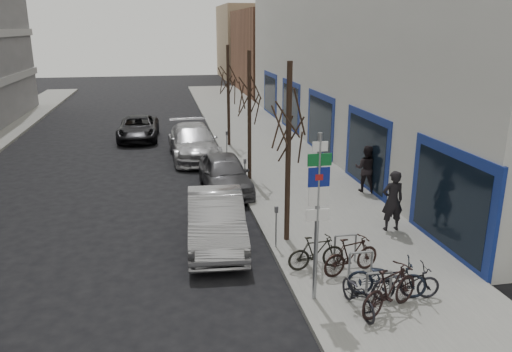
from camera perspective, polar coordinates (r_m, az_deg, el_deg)
name	(u,v)px	position (r m, az deg, el deg)	size (l,w,h in m)	color
ground	(215,314)	(12.07, -4.75, -15.43)	(120.00, 120.00, 0.00)	black
sidewalk_east	(292,178)	(21.84, 4.18, -0.19)	(5.00, 70.00, 0.15)	slate
commercial_building	(481,52)	(31.78, 24.30, 12.74)	(20.00, 32.00, 10.00)	#B7B7B2
brick_building_far	(299,51)	(52.14, 4.93, 14.00)	(12.00, 14.00, 8.00)	brown
tan_building_far	(272,42)	(66.79, 1.81, 15.06)	(13.00, 12.00, 9.00)	#937A5B
highway_sign_pole	(318,208)	(11.41, 7.05, -3.67)	(0.55, 0.10, 4.20)	gray
bike_rack	(361,263)	(13.11, 11.87, -9.69)	(0.66, 2.26, 0.83)	gray
tree_near	(289,111)	(14.32, 3.79, 7.41)	(1.80, 1.80, 5.50)	black
tree_mid	(249,86)	(20.62, -0.77, 10.29)	(1.80, 1.80, 5.50)	black
tree_far	(228,72)	(27.02, -3.22, 11.79)	(1.80, 1.80, 5.50)	black
meter_front	(276,223)	(14.61, 2.32, -5.38)	(0.10, 0.08, 1.27)	gray
meter_mid	(245,171)	(19.72, -1.27, 0.53)	(0.10, 0.08, 1.27)	gray
meter_back	(227,141)	(24.99, -3.36, 3.98)	(0.10, 0.08, 1.27)	gray
bike_near_left	(359,292)	(11.85, 11.67, -12.82)	(0.48, 1.59, 0.97)	black
bike_near_right	(390,289)	(11.94, 15.08, -12.34)	(0.56, 1.89, 1.15)	black
bike_mid_curb	(387,274)	(12.56, 14.75, -10.82)	(0.57, 1.87, 1.14)	black
bike_mid_inner	(316,252)	(13.56, 6.90, -8.63)	(0.47, 1.60, 0.97)	black
bike_far_curb	(406,280)	(12.58, 16.82, -11.29)	(0.50, 1.66, 1.01)	black
bike_far_inner	(351,255)	(13.44, 10.85, -8.85)	(0.52, 1.73, 1.05)	black
parked_car_front	(216,220)	(15.25, -4.60, -4.98)	(1.66, 4.77, 1.57)	#9E9EA3
parked_car_mid	(225,173)	(20.08, -3.58, 0.32)	(1.78, 4.42, 1.51)	#4B4A4F
parked_car_back	(193,142)	(25.45, -7.17, 3.90)	(2.30, 5.67, 1.65)	#A5A6AA
lane_car	(138,128)	(30.32, -13.29, 5.36)	(2.24, 4.86, 1.35)	black
pedestrian_near	(393,201)	(16.34, 15.34, -2.74)	(0.72, 0.47, 1.97)	black
pedestrian_far	(366,168)	(19.98, 12.47, 0.87)	(0.69, 0.47, 1.88)	black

